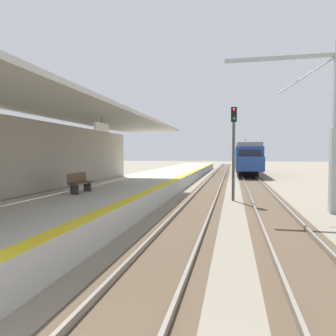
% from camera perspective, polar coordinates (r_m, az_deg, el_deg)
% --- Properties ---
extents(station_platform, '(5.00, 80.00, 0.91)m').
position_cam_1_polar(station_platform, '(18.87, -7.06, -4.04)').
color(station_platform, '#B7B5AD').
rests_on(station_platform, ground).
extents(station_building_with_canopy, '(4.85, 24.00, 4.43)m').
position_cam_1_polar(station_building_with_canopy, '(13.61, -23.52, 2.51)').
color(station_building_with_canopy, '#4C4C4C').
rests_on(station_building_with_canopy, ground).
extents(track_pair_nearest_platform, '(2.34, 120.00, 0.16)m').
position_cam_1_polar(track_pair_nearest_platform, '(21.95, 7.37, -4.16)').
color(track_pair_nearest_platform, '#4C3D2D').
rests_on(track_pair_nearest_platform, ground).
extents(track_pair_middle, '(2.34, 120.00, 0.16)m').
position_cam_1_polar(track_pair_middle, '(21.95, 16.28, -4.24)').
color(track_pair_middle, '#4C3D2D').
rests_on(track_pair_middle, ground).
extents(approaching_train, '(2.93, 19.60, 4.76)m').
position_cam_1_polar(approaching_train, '(42.62, 14.14, 1.92)').
color(approaching_train, navy).
rests_on(approaching_train, ground).
extents(rail_signal_post, '(0.32, 0.34, 5.20)m').
position_cam_1_polar(rail_signal_post, '(17.78, 11.88, 4.38)').
color(rail_signal_post, '#4C4C4C').
rests_on(rail_signal_post, ground).
extents(catenary_pylon_far_side, '(5.00, 0.40, 7.50)m').
position_cam_1_polar(catenary_pylon_far_side, '(15.45, 27.19, 5.94)').
color(catenary_pylon_far_side, '#9EA3A8').
rests_on(catenary_pylon_far_side, ground).
extents(platform_bench, '(0.45, 1.60, 0.88)m').
position_cam_1_polar(platform_bench, '(14.38, -15.81, -2.49)').
color(platform_bench, brown).
rests_on(platform_bench, station_platform).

